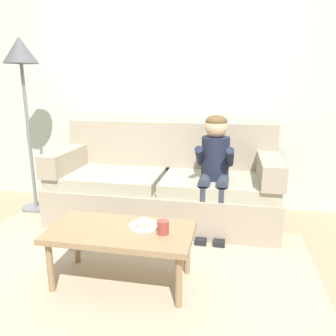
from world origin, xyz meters
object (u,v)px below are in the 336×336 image
at_px(coffee_table, 121,235).
at_px(mug, 163,227).
at_px(couch, 164,186).
at_px(floor_lamp, 22,68).
at_px(person_child, 215,163).
at_px(donut, 144,222).
at_px(toy_controller, 80,246).

relative_size(coffee_table, mug, 11.00).
bearing_deg(couch, floor_lamp, -179.11).
height_order(person_child, mug, person_child).
bearing_deg(couch, mug, -78.71).
bearing_deg(donut, toy_controller, 153.31).
bearing_deg(toy_controller, floor_lamp, 160.23).
distance_m(couch, floor_lamp, 1.89).
xyz_separation_m(toy_controller, floor_lamp, (-0.90, 0.78, 1.51)).
bearing_deg(person_child, floor_lamp, 174.61).
bearing_deg(couch, coffee_table, -92.51).
relative_size(donut, floor_lamp, 0.07).
xyz_separation_m(donut, toy_controller, (-0.67, 0.34, -0.42)).
relative_size(couch, person_child, 2.04).
height_order(mug, floor_lamp, floor_lamp).
bearing_deg(toy_controller, couch, 75.14).
xyz_separation_m(donut, floor_lamp, (-1.57, 1.11, 1.09)).
xyz_separation_m(coffee_table, floor_lamp, (-1.43, 1.19, 1.16)).
relative_size(coffee_table, floor_lamp, 0.54).
bearing_deg(mug, couch, 101.29).
xyz_separation_m(mug, floor_lamp, (-1.72, 1.20, 1.07)).
height_order(coffee_table, floor_lamp, floor_lamp).
xyz_separation_m(coffee_table, toy_controller, (-0.53, 0.41, -0.34)).
height_order(coffee_table, person_child, person_child).
bearing_deg(person_child, toy_controller, -151.73).
relative_size(couch, mug, 24.92).
bearing_deg(person_child, donut, -114.72).
height_order(donut, floor_lamp, floor_lamp).
height_order(toy_controller, floor_lamp, floor_lamp).
bearing_deg(toy_controller, donut, -5.69).
height_order(coffee_table, toy_controller, coffee_table).
relative_size(mug, toy_controller, 0.40).
height_order(person_child, toy_controller, person_child).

